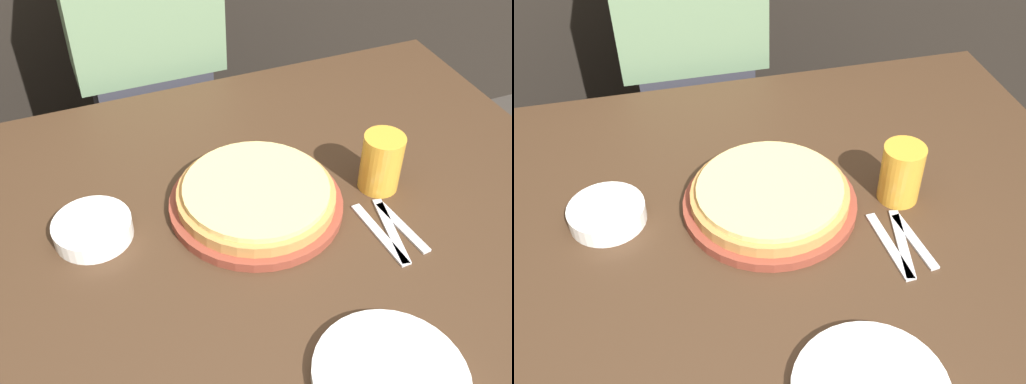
{
  "view_description": "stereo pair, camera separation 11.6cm",
  "coord_description": "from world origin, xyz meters",
  "views": [
    {
      "loc": [
        -0.25,
        -0.76,
        1.56
      ],
      "look_at": [
        0.07,
        0.04,
        0.79
      ],
      "focal_mm": 42.0,
      "sensor_mm": 36.0,
      "label": 1
    },
    {
      "loc": [
        -0.14,
        -0.8,
        1.56
      ],
      "look_at": [
        0.07,
        0.04,
        0.79
      ],
      "focal_mm": 42.0,
      "sensor_mm": 36.0,
      "label": 2
    }
  ],
  "objects": [
    {
      "name": "dining_table",
      "position": [
        0.0,
        0.0,
        0.37
      ],
      "size": [
        1.5,
        1.06,
        0.75
      ],
      "color": "#3D2819",
      "rests_on": "ground_plane"
    },
    {
      "name": "pizza_on_board",
      "position": [
        0.07,
        0.04,
        0.78
      ],
      "size": [
        0.34,
        0.34,
        0.06
      ],
      "color": "brown",
      "rests_on": "dining_table"
    },
    {
      "name": "beer_glass",
      "position": [
        0.33,
        0.02,
        0.82
      ],
      "size": [
        0.08,
        0.08,
        0.12
      ],
      "color": "gold",
      "rests_on": "dining_table"
    },
    {
      "name": "side_bowl",
      "position": [
        -0.24,
        0.08,
        0.77
      ],
      "size": [
        0.15,
        0.15,
        0.04
      ],
      "color": "white",
      "rests_on": "dining_table"
    },
    {
      "name": "fork",
      "position": [
        0.26,
        -0.11,
        0.75
      ],
      "size": [
        0.03,
        0.17,
        0.0
      ],
      "color": "silver",
      "rests_on": "dining_table"
    },
    {
      "name": "dinner_knife",
      "position": [
        0.28,
        -0.11,
        0.75
      ],
      "size": [
        0.05,
        0.17,
        0.0
      ],
      "color": "silver",
      "rests_on": "dining_table"
    },
    {
      "name": "spoon",
      "position": [
        0.31,
        -0.11,
        0.75
      ],
      "size": [
        0.03,
        0.15,
        0.0
      ],
      "color": "silver",
      "rests_on": "dining_table"
    },
    {
      "name": "diner_person",
      "position": [
        0.01,
        0.7,
        0.66
      ],
      "size": [
        0.39,
        0.2,
        1.34
      ],
      "color": "#33333D",
      "rests_on": "ground_plane"
    }
  ]
}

